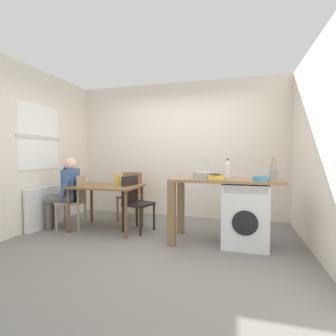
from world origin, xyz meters
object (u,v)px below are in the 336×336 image
(colander, at_px, (261,178))
(seated_person, at_px, (66,189))
(chair_spare_by_wall, at_px, (131,193))
(bottle_tall_green, at_px, (228,169))
(mixing_bowl, at_px, (216,177))
(dining_table, at_px, (107,191))
(chair_opposite, at_px, (135,200))
(washing_machine, at_px, (244,214))
(vase, at_px, (117,179))
(chair_person_seat, at_px, (75,199))
(utensil_crock, at_px, (273,174))

(colander, bearing_deg, seated_person, 175.52)
(chair_spare_by_wall, bearing_deg, colander, 147.81)
(bottle_tall_green, height_order, mixing_bowl, bottle_tall_green)
(dining_table, relative_size, chair_spare_by_wall, 1.22)
(chair_opposite, xyz_separation_m, washing_machine, (1.72, -0.22, -0.08))
(colander, bearing_deg, bottle_tall_green, 147.00)
(washing_machine, bearing_deg, vase, 173.06)
(chair_person_seat, height_order, mixing_bowl, mixing_bowl)
(utensil_crock, relative_size, colander, 1.50)
(dining_table, distance_m, utensil_crock, 2.59)
(dining_table, xyz_separation_m, colander, (2.39, -0.37, 0.31))
(chair_spare_by_wall, distance_m, washing_machine, 2.30)
(chair_opposite, height_order, washing_machine, chair_opposite)
(chair_opposite, relative_size, chair_spare_by_wall, 1.00)
(chair_person_seat, xyz_separation_m, washing_machine, (2.75, -0.07, -0.08))
(mixing_bowl, bearing_deg, vase, 165.07)
(washing_machine, distance_m, mixing_bowl, 0.67)
(bottle_tall_green, bearing_deg, colander, -33.00)
(dining_table, relative_size, bottle_tall_green, 3.97)
(dining_table, xyz_separation_m, bottle_tall_green, (1.96, -0.09, 0.40))
(mixing_bowl, bearing_deg, dining_table, 169.25)
(dining_table, bearing_deg, colander, -8.74)
(seated_person, xyz_separation_m, mixing_bowl, (2.53, -0.22, 0.28))
(chair_person_seat, xyz_separation_m, chair_opposite, (1.03, 0.15, 0.00))
(dining_table, bearing_deg, seated_person, -169.95)
(seated_person, bearing_deg, vase, -91.76)
(chair_spare_by_wall, relative_size, colander, 4.50)
(utensil_crock, height_order, colander, utensil_crock)
(washing_machine, xyz_separation_m, vase, (-2.05, 0.25, 0.40))
(chair_spare_by_wall, distance_m, vase, 0.75)
(bottle_tall_green, bearing_deg, washing_machine, -13.61)
(bottle_tall_green, bearing_deg, chair_spare_by_wall, 155.14)
(chair_person_seat, height_order, bottle_tall_green, bottle_tall_green)
(seated_person, relative_size, vase, 6.31)
(seated_person, xyz_separation_m, colander, (3.09, -0.24, 0.28))
(dining_table, bearing_deg, chair_spare_by_wall, 83.18)
(chair_opposite, xyz_separation_m, colander, (1.91, -0.44, 0.44))
(chair_opposite, distance_m, vase, 0.46)
(chair_person_seat, relative_size, utensil_crock, 3.00)
(chair_opposite, relative_size, colander, 4.50)
(washing_machine, distance_m, colander, 0.59)
(seated_person, bearing_deg, chair_opposite, -97.11)
(chair_person_seat, height_order, chair_spare_by_wall, same)
(mixing_bowl, bearing_deg, seated_person, 174.98)
(dining_table, bearing_deg, chair_person_seat, -171.82)
(chair_spare_by_wall, xyz_separation_m, mixing_bowl, (1.73, -1.12, 0.45))
(mixing_bowl, xyz_separation_m, vase, (-1.68, 0.45, -0.12))
(washing_machine, relative_size, mixing_bowl, 3.82)
(chair_person_seat, distance_m, bottle_tall_green, 2.57)
(dining_table, relative_size, mixing_bowl, 4.89)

